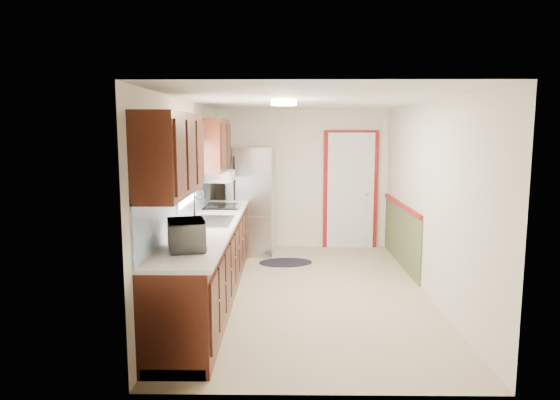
{
  "coord_description": "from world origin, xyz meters",
  "views": [
    {
      "loc": [
        -0.28,
        -6.13,
        2.04
      ],
      "look_at": [
        -0.35,
        0.23,
        1.15
      ],
      "focal_mm": 32.0,
      "sensor_mm": 36.0,
      "label": 1
    }
  ],
  "objects": [
    {
      "name": "refrigerator",
      "position": [
        -0.84,
        2.05,
        0.88
      ],
      "size": [
        0.78,
        0.76,
        1.77
      ],
      "rotation": [
        0.0,
        0.0,
        -0.06
      ],
      "color": "#B7B7BC",
      "rests_on": "ground"
    },
    {
      "name": "rug",
      "position": [
        -0.28,
        1.4,
        0.01
      ],
      "size": [
        0.88,
        0.62,
        0.01
      ],
      "primitive_type": "ellipsoid",
      "rotation": [
        0.0,
        0.0,
        0.12
      ],
      "color": "black",
      "rests_on": "ground"
    },
    {
      "name": "back_wall_trim",
      "position": [
        0.99,
        2.21,
        0.89
      ],
      "size": [
        1.12,
        2.3,
        2.08
      ],
      "color": "maroon",
      "rests_on": "ground"
    },
    {
      "name": "ceiling_fixture",
      "position": [
        -0.3,
        -0.2,
        2.36
      ],
      "size": [
        0.3,
        0.3,
        0.06
      ],
      "primitive_type": "cylinder",
      "color": "#FFD88C",
      "rests_on": "room_shell"
    },
    {
      "name": "microwave",
      "position": [
        -1.2,
        -1.59,
        1.11
      ],
      "size": [
        0.39,
        0.54,
        0.33
      ],
      "primitive_type": "imported",
      "rotation": [
        0.0,
        0.0,
        1.85
      ],
      "color": "white",
      "rests_on": "kitchen_run"
    },
    {
      "name": "kitchen_run",
      "position": [
        -1.24,
        -0.29,
        0.81
      ],
      "size": [
        0.63,
        4.0,
        2.2
      ],
      "color": "#3A160D",
      "rests_on": "ground"
    },
    {
      "name": "cooktop",
      "position": [
        -1.19,
        1.01,
        0.95
      ],
      "size": [
        0.51,
        0.61,
        0.02
      ],
      "primitive_type": "cube",
      "color": "black",
      "rests_on": "kitchen_run"
    },
    {
      "name": "room_shell",
      "position": [
        0.0,
        0.0,
        1.2
      ],
      "size": [
        3.2,
        5.2,
        2.52
      ],
      "color": "tan",
      "rests_on": "ground"
    }
  ]
}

